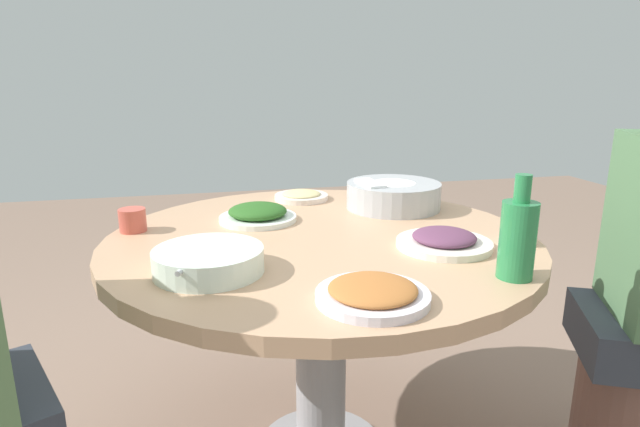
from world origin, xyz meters
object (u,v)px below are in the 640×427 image
object	(u,v)px
soup_bowl	(209,261)
dish_tofu_braise	(371,293)
dish_eggplant	(444,240)
dish_greens	(258,214)
green_bottle	(518,237)
tea_cup_far	(519,233)
rice_bowl	(393,195)
tea_cup_near	(133,220)
round_dining_table	(321,278)
dish_noodles	(301,196)

from	to	relation	value
soup_bowl	dish_tofu_braise	bearing A→B (deg)	53.27
dish_eggplant	dish_tofu_braise	bearing A→B (deg)	-46.35
dish_greens	green_bottle	world-z (taller)	green_bottle
dish_greens	dish_tofu_braise	xyz separation A→B (m)	(0.65, 0.15, -0.00)
dish_greens	soup_bowl	bearing A→B (deg)	-20.85
dish_tofu_braise	tea_cup_far	world-z (taller)	tea_cup_far
soup_bowl	rice_bowl	bearing A→B (deg)	127.19
green_bottle	tea_cup_far	xyz separation A→B (m)	(-0.22, 0.15, -0.06)
green_bottle	tea_cup_near	world-z (taller)	green_bottle
round_dining_table	dish_greens	distance (m)	0.29
dish_greens	dish_tofu_braise	bearing A→B (deg)	13.47
dish_greens	dish_eggplant	size ratio (longest dim) A/B	0.96
round_dining_table	tea_cup_far	distance (m)	0.56
dish_eggplant	tea_cup_near	world-z (taller)	tea_cup_near
dish_greens	dish_tofu_braise	world-z (taller)	dish_greens
dish_eggplant	green_bottle	xyz separation A→B (m)	(0.23, 0.06, 0.08)
rice_bowl	green_bottle	world-z (taller)	green_bottle
green_bottle	tea_cup_far	size ratio (longest dim) A/B	2.93
dish_tofu_braise	green_bottle	bearing A→B (deg)	98.00
soup_bowl	tea_cup_far	xyz separation A→B (m)	(-0.03, 0.81, 0.00)
round_dining_table	dish_greens	xyz separation A→B (m)	(-0.19, -0.16, 0.15)
dish_eggplant	round_dining_table	bearing A→B (deg)	-121.82
dish_noodles	tea_cup_near	world-z (taller)	tea_cup_near
dish_greens	dish_noodles	size ratio (longest dim) A/B	1.23
dish_greens	green_bottle	bearing A→B (deg)	40.30
dish_noodles	tea_cup_far	xyz separation A→B (m)	(0.63, 0.47, 0.02)
rice_bowl	tea_cup_far	distance (m)	0.48
tea_cup_near	rice_bowl	bearing A→B (deg)	96.23
green_bottle	tea_cup_near	xyz separation A→B (m)	(-0.57, -0.87, -0.06)
soup_bowl	dish_eggplant	distance (m)	0.61
dish_greens	dish_noodles	xyz separation A→B (m)	(-0.25, 0.19, -0.01)
dish_tofu_braise	dish_noodles	bearing A→B (deg)	178.02
dish_noodles	dish_eggplant	bearing A→B (deg)	22.91
round_dining_table	dish_eggplant	bearing A→B (deg)	58.18
rice_bowl	dish_tofu_braise	bearing A→B (deg)	-23.81
round_dining_table	tea_cup_far	xyz separation A→B (m)	(0.19, 0.50, 0.16)
dish_greens	dish_eggplant	xyz separation A→B (m)	(0.37, 0.45, -0.00)
soup_bowl	dish_tofu_braise	xyz separation A→B (m)	(0.23, 0.31, -0.01)
dish_eggplant	tea_cup_near	xyz separation A→B (m)	(-0.34, -0.81, 0.01)
dish_eggplant	dish_noodles	world-z (taller)	dish_eggplant
tea_cup_near	tea_cup_far	xyz separation A→B (m)	(0.35, 1.02, -0.00)
round_dining_table	rice_bowl	bearing A→B (deg)	128.73
dish_eggplant	dish_tofu_braise	xyz separation A→B (m)	(0.28, -0.29, -0.00)
round_dining_table	dish_noodles	world-z (taller)	dish_noodles
dish_noodles	tea_cup_near	bearing A→B (deg)	-62.82
round_dining_table	dish_noodles	size ratio (longest dim) A/B	6.21
tea_cup_far	tea_cup_near	bearing A→B (deg)	-108.97
tea_cup_near	soup_bowl	bearing A→B (deg)	28.40
rice_bowl	dish_greens	distance (m)	0.47
dish_eggplant	dish_tofu_braise	world-z (taller)	dish_eggplant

